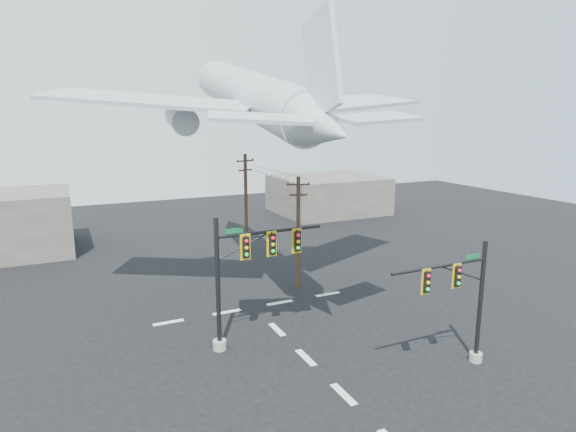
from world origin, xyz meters
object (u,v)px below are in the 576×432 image
signal_mast_far (245,274)px  signal_mast_near (463,303)px  utility_pole_b (246,202)px  airliner (251,96)px  utility_pole_a (298,232)px

signal_mast_far → signal_mast_near: bearing=-37.7°
signal_mast_near → utility_pole_b: utility_pole_b is taller
signal_mast_near → airliner: 20.03m
signal_mast_far → utility_pole_a: 9.90m
signal_mast_far → utility_pole_a: (6.91, 7.08, 0.23)m
signal_mast_near → utility_pole_a: utility_pole_a is taller
signal_mast_far → airliner: (3.73, 8.42, 10.29)m
signal_mast_near → airliner: (-5.72, 15.72, 11.02)m
airliner → utility_pole_a: bearing=-109.6°
signal_mast_far → utility_pole_b: bearing=69.5°
signal_mast_far → utility_pole_a: utility_pole_a is taller
utility_pole_b → airliner: airliner is taller
signal_mast_near → utility_pole_a: 14.64m
utility_pole_a → airliner: (-3.18, 1.33, 10.07)m
signal_mast_far → utility_pole_b: (6.76, 18.12, 0.72)m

